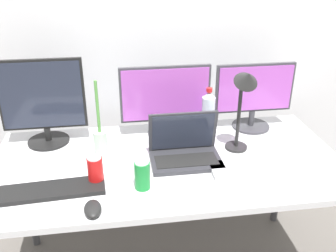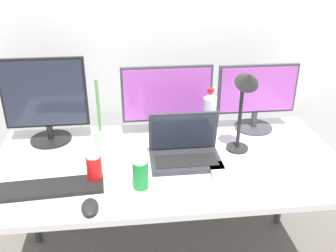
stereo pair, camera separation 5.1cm
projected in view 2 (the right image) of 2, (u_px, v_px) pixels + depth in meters
name	position (u px, v px, depth m)	size (l,w,h in m)	color
wall_back	(156.00, 18.00, 2.07)	(7.00, 0.08, 2.60)	silver
work_desk	(168.00, 170.00, 1.81)	(1.66, 0.82, 0.74)	#424247
monitor_left	(45.00, 100.00, 1.87)	(0.42, 0.21, 0.44)	black
monitor_center	(167.00, 99.00, 1.94)	(0.47, 0.19, 0.38)	#38383D
monitor_right	(257.00, 96.00, 2.01)	(0.43, 0.21, 0.37)	#38383D
laptop_silver	(185.00, 150.00, 1.77)	(0.33, 0.22, 0.23)	#2D2D33
keyboard_main	(258.00, 169.00, 1.69)	(0.43, 0.14, 0.02)	#B2B2B7
keyboard_aux	(50.00, 188.00, 1.56)	(0.44, 0.13, 0.02)	black
mouse_by_keyboard	(90.00, 207.00, 1.44)	(0.07, 0.11, 0.03)	black
water_bottle	(209.00, 117.00, 1.92)	(0.07, 0.07, 0.29)	silver
soda_can_near_keyboard	(141.00, 175.00, 1.56)	(0.07, 0.07, 0.13)	#197F33
soda_can_by_laptop	(94.00, 169.00, 1.60)	(0.07, 0.07, 0.13)	red
bamboo_vase	(101.00, 140.00, 1.79)	(0.06, 0.06, 0.39)	#B2D1B7
desk_lamp	(245.00, 96.00, 1.71)	(0.11, 0.18, 0.45)	black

